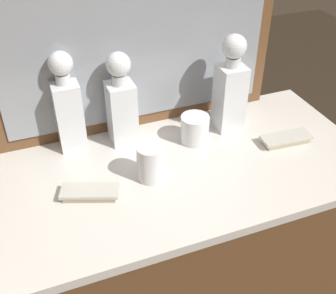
{
  "coord_description": "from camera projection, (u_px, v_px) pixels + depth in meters",
  "views": [
    {
      "loc": [
        -0.34,
        -0.88,
        1.59
      ],
      "look_at": [
        0.0,
        0.0,
        0.9
      ],
      "focal_mm": 45.61,
      "sensor_mm": 36.0,
      "label": 1
    }
  ],
  "objects": [
    {
      "name": "dresser",
      "position": [
        168.0,
        262.0,
        1.46
      ],
      "size": [
        1.2,
        0.56,
        0.82
      ],
      "color": "brown",
      "rests_on": "ground_plane"
    },
    {
      "name": "dresser_mirror",
      "position": [
        136.0,
        35.0,
        1.24
      ],
      "size": [
        0.9,
        0.03,
        0.61
      ],
      "color": "brown",
      "rests_on": "dresser"
    },
    {
      "name": "crystal_decanter_right",
      "position": [
        68.0,
        110.0,
        1.24
      ],
      "size": [
        0.08,
        0.08,
        0.31
      ],
      "color": "white",
      "rests_on": "dresser"
    },
    {
      "name": "crystal_decanter_left",
      "position": [
        122.0,
        107.0,
        1.27
      ],
      "size": [
        0.08,
        0.08,
        0.29
      ],
      "color": "white",
      "rests_on": "dresser"
    },
    {
      "name": "crystal_decanter_rear",
      "position": [
        230.0,
        92.0,
        1.33
      ],
      "size": [
        0.08,
        0.08,
        0.31
      ],
      "color": "white",
      "rests_on": "dresser"
    },
    {
      "name": "crystal_tumbler_center",
      "position": [
        151.0,
        164.0,
        1.16
      ],
      "size": [
        0.08,
        0.08,
        0.11
      ],
      "color": "white",
      "rests_on": "dresser"
    },
    {
      "name": "crystal_tumbler_front",
      "position": [
        195.0,
        130.0,
        1.31
      ],
      "size": [
        0.09,
        0.09,
        0.09
      ],
      "color": "white",
      "rests_on": "dresser"
    },
    {
      "name": "silver_brush_left",
      "position": [
        286.0,
        139.0,
        1.32
      ],
      "size": [
        0.16,
        0.07,
        0.02
      ],
      "color": "#B7A88C",
      "rests_on": "dresser"
    },
    {
      "name": "silver_brush_center",
      "position": [
        90.0,
        193.0,
        1.12
      ],
      "size": [
        0.16,
        0.11,
        0.02
      ],
      "color": "#B7A88C",
      "rests_on": "dresser"
    }
  ]
}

